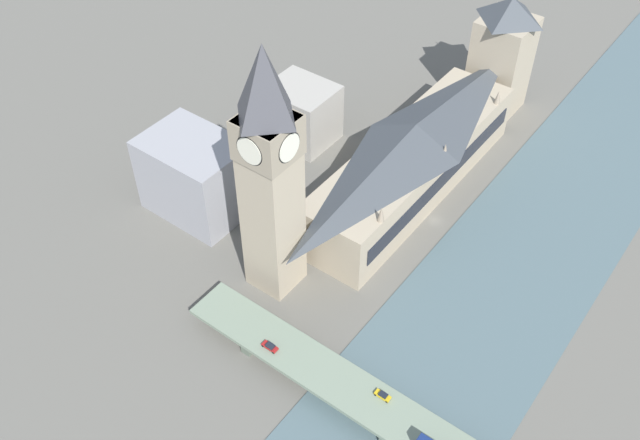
% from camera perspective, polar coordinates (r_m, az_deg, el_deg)
% --- Properties ---
extents(ground_plane, '(600.00, 600.00, 0.00)m').
position_cam_1_polar(ground_plane, '(237.33, 9.19, -0.05)').
color(ground_plane, '#605E56').
extents(river_water, '(48.97, 360.00, 0.30)m').
position_cam_1_polar(river_water, '(230.02, 15.73, -3.21)').
color(river_water, '#4C6066').
rests_on(river_water, ground_plane).
extents(parliament_hall, '(24.46, 96.28, 27.72)m').
position_cam_1_polar(parliament_hall, '(238.59, 7.42, 4.90)').
color(parliament_hall, tan).
rests_on(parliament_hall, ground_plane).
extents(clock_tower, '(14.41, 14.41, 80.32)m').
position_cam_1_polar(clock_tower, '(187.56, -4.04, 3.91)').
color(clock_tower, tan).
rests_on(clock_tower, ground_plane).
extents(victoria_tower, '(18.78, 18.78, 49.90)m').
position_cam_1_polar(victoria_tower, '(279.88, 14.34, 12.66)').
color(victoria_tower, tan).
rests_on(victoria_tower, ground_plane).
extents(road_bridge, '(129.94, 13.19, 5.69)m').
position_cam_1_polar(road_bridge, '(184.66, 6.16, -15.65)').
color(road_bridge, '#5D6A59').
rests_on(road_bridge, ground_plane).
extents(car_northbound_lead, '(4.28, 1.75, 1.38)m').
position_cam_1_polar(car_northbound_lead, '(185.88, 5.04, -13.80)').
color(car_northbound_lead, gold).
rests_on(car_northbound_lead, road_bridge).
extents(car_southbound_lead, '(4.61, 1.93, 1.43)m').
position_cam_1_polar(car_southbound_lead, '(193.98, -4.02, -10.06)').
color(car_southbound_lead, maroon).
rests_on(car_southbound_lead, road_bridge).
extents(city_block_west, '(23.35, 19.96, 21.95)m').
position_cam_1_polar(city_block_west, '(261.65, -1.48, 8.54)').
color(city_block_west, '#A39E93').
rests_on(city_block_west, ground_plane).
extents(city_block_center, '(32.19, 23.41, 26.94)m').
position_cam_1_polar(city_block_center, '(233.72, -9.92, 3.49)').
color(city_block_center, '#939399').
rests_on(city_block_center, ground_plane).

